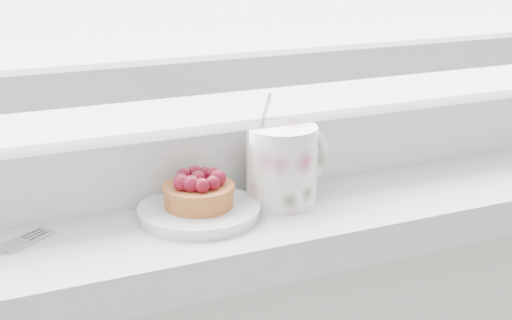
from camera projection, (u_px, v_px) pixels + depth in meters
saucer at (199, 211)px, 0.72m from camera, size 0.12×0.12×0.01m
raspberry_tart at (199, 190)px, 0.71m from camera, size 0.07×0.07×0.04m
floral_mug at (284, 163)px, 0.75m from camera, size 0.11×0.09×0.12m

